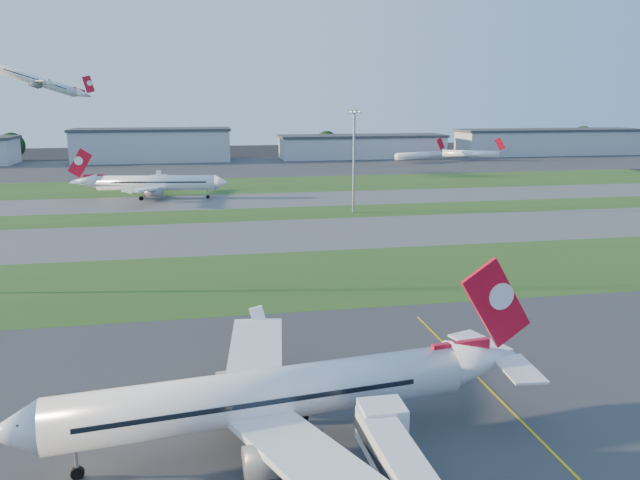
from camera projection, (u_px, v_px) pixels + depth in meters
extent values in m
plane|color=black|center=(479.00, 439.00, 53.44)|extent=(700.00, 700.00, 0.00)
cube|color=#333335|center=(479.00, 439.00, 53.44)|extent=(300.00, 70.00, 0.01)
cube|color=#254E1A|center=(345.00, 275.00, 103.28)|extent=(300.00, 34.00, 0.01)
cube|color=#515154|center=(311.00, 234.00, 134.90)|extent=(300.00, 32.00, 0.01)
cube|color=#254E1A|center=(294.00, 213.00, 158.87)|extent=(300.00, 18.00, 0.01)
cube|color=#515154|center=(283.00, 200.00, 179.95)|extent=(300.00, 26.00, 0.01)
cube|color=#254E1A|center=(271.00, 185.00, 211.58)|extent=(300.00, 40.00, 0.01)
cube|color=#333335|center=(256.00, 166.00, 269.09)|extent=(400.00, 80.00, 0.01)
cube|color=gold|center=(533.00, 434.00, 54.34)|extent=(0.25, 60.00, 0.02)
cube|color=white|center=(382.00, 422.00, 48.35)|extent=(3.40, 3.00, 3.00)
cylinder|color=gray|center=(388.00, 464.00, 47.06)|extent=(0.70, 0.70, 3.20)
cube|color=black|center=(388.00, 478.00, 47.34)|extent=(2.20, 1.20, 0.70)
cylinder|color=white|center=(264.00, 395.00, 51.13)|extent=(34.21, 8.37, 4.30)
cube|color=red|center=(496.00, 303.00, 56.18)|extent=(7.33, 1.28, 8.56)
cube|color=white|center=(309.00, 458.00, 43.18)|extent=(10.82, 17.67, 1.75)
cube|color=white|center=(255.00, 357.00, 60.01)|extent=(7.14, 17.46, 1.75)
cylinder|color=slate|center=(277.00, 459.00, 45.27)|extent=(5.03, 3.16, 2.60)
cylinder|color=slate|center=(243.00, 383.00, 57.47)|extent=(5.03, 3.16, 2.60)
cylinder|color=white|center=(157.00, 183.00, 180.53)|extent=(34.08, 9.30, 4.28)
cube|color=red|center=(80.00, 163.00, 178.53)|extent=(7.29, 1.49, 8.53)
cube|color=white|center=(159.00, 181.00, 189.41)|extent=(6.64, 17.31, 1.74)
cube|color=white|center=(145.00, 189.00, 171.83)|extent=(11.18, 17.56, 1.74)
cylinder|color=slate|center=(164.00, 186.00, 187.33)|extent=(5.07, 3.27, 2.59)
cylinder|color=slate|center=(154.00, 192.00, 174.58)|extent=(5.07, 3.27, 2.59)
cylinder|color=white|center=(38.00, 81.00, 225.24)|extent=(26.32, 11.44, 3.37)
cube|color=red|center=(86.00, 69.00, 232.12)|extent=(5.56, 2.08, 6.71)
cube|color=white|center=(42.00, 82.00, 219.69)|extent=(10.43, 13.38, 1.37)
cube|color=white|center=(39.00, 83.00, 231.82)|extent=(4.92, 13.54, 1.37)
cylinder|color=slate|center=(38.00, 85.00, 220.95)|extent=(4.17, 3.09, 2.04)
cylinder|color=slate|center=(35.00, 85.00, 229.74)|extent=(4.17, 3.09, 2.04)
cylinder|color=white|center=(419.00, 155.00, 284.59)|extent=(25.35, 12.57, 3.20)
cube|color=red|center=(440.00, 144.00, 290.30)|extent=(4.92, 2.19, 6.16)
cylinder|color=white|center=(471.00, 154.00, 292.99)|extent=(24.74, 14.36, 3.20)
cube|color=red|center=(500.00, 144.00, 288.52)|extent=(4.77, 2.56, 6.16)
cylinder|color=gray|center=(354.00, 164.00, 156.87)|extent=(0.60, 0.60, 25.00)
cube|color=gray|center=(354.00, 112.00, 154.02)|extent=(3.20, 0.50, 0.80)
cube|color=#FFF2CC|center=(354.00, 112.00, 154.02)|extent=(2.80, 0.70, 0.35)
cube|color=#AAACB2|center=(153.00, 146.00, 288.20)|extent=(70.00, 22.00, 14.00)
cube|color=#383A3F|center=(152.00, 130.00, 286.52)|extent=(71.40, 23.00, 1.20)
cube|color=#AAACB2|center=(362.00, 148.00, 306.61)|extent=(80.00, 22.00, 10.00)
cube|color=#383A3F|center=(362.00, 136.00, 305.37)|extent=(81.60, 23.00, 1.20)
cube|color=#AAACB2|center=(548.00, 143.00, 324.36)|extent=(95.00, 22.00, 12.00)
cube|color=#383A3F|center=(549.00, 130.00, 322.90)|extent=(96.90, 23.00, 1.20)
cylinder|color=black|center=(13.00, 156.00, 291.96)|extent=(1.00, 1.00, 4.40)
sphere|color=black|center=(12.00, 145.00, 290.87)|extent=(12.10, 12.10, 12.10)
cylinder|color=black|center=(208.00, 155.00, 304.39)|extent=(1.00, 1.00, 3.60)
sphere|color=black|center=(207.00, 146.00, 303.49)|extent=(9.90, 9.90, 9.90)
cylinder|color=black|center=(327.00, 152.00, 317.98)|extent=(1.00, 1.00, 4.20)
sphere|color=black|center=(327.00, 142.00, 316.93)|extent=(11.55, 11.55, 11.55)
cylinder|color=black|center=(466.00, 150.00, 329.58)|extent=(1.00, 1.00, 3.80)
sphere|color=black|center=(467.00, 142.00, 328.64)|extent=(10.45, 10.45, 10.45)
cylinder|color=black|center=(582.00, 147.00, 345.91)|extent=(1.00, 1.00, 4.60)
sphere|color=black|center=(583.00, 138.00, 344.76)|extent=(12.65, 12.65, 12.65)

